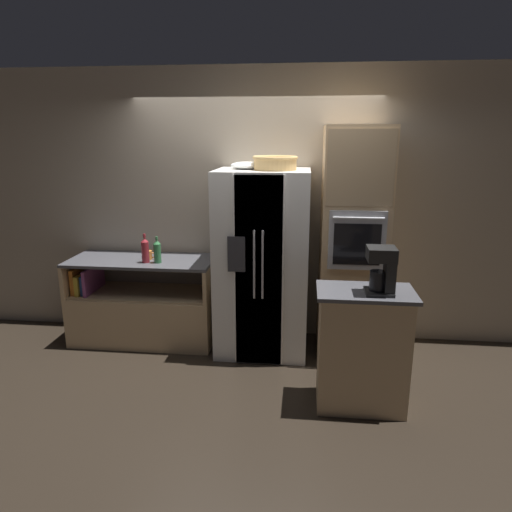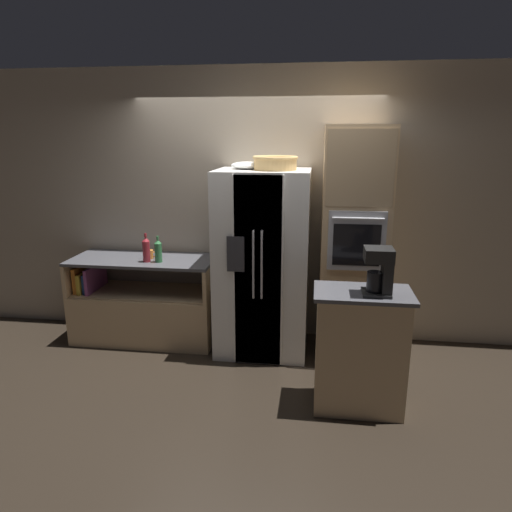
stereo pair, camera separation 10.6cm
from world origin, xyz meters
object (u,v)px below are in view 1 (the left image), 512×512
at_px(fruit_bowl, 246,165).
at_px(wicker_basket, 275,162).
at_px(wall_oven, 352,244).
at_px(coffee_maker, 384,269).
at_px(bottle_short, 145,250).
at_px(mug, 148,255).
at_px(bottle_tall, 157,251).
at_px(refrigerator, 263,263).

bearing_deg(fruit_bowl, wicker_basket, -17.98).
bearing_deg(wall_oven, coffee_maker, -83.20).
height_order(fruit_bowl, bottle_short, fruit_bowl).
height_order(wall_oven, wicker_basket, wall_oven).
relative_size(wicker_basket, mug, 3.60).
bearing_deg(bottle_tall, wicker_basket, 0.62).
bearing_deg(refrigerator, bottle_short, -177.28).
height_order(refrigerator, coffee_maker, refrigerator).
distance_m(refrigerator, wall_oven, 0.89).
bearing_deg(bottle_short, mug, 96.86).
xyz_separation_m(bottle_tall, mug, (-0.14, 0.12, -0.07)).
bearing_deg(wall_oven, bottle_short, -177.17).
xyz_separation_m(refrigerator, wall_oven, (0.87, 0.05, 0.20)).
bearing_deg(coffee_maker, bottle_short, 156.35).
xyz_separation_m(bottle_short, mug, (-0.01, 0.12, -0.08)).
bearing_deg(fruit_bowl, bottle_tall, -173.30).
bearing_deg(bottle_tall, bottle_short, -177.86).
height_order(fruit_bowl, mug, fruit_bowl).
relative_size(refrigerator, wicker_basket, 4.33).
relative_size(fruit_bowl, mug, 2.55).
relative_size(wicker_basket, bottle_tall, 1.57).
distance_m(wicker_basket, bottle_short, 1.55).
height_order(refrigerator, wicker_basket, wicker_basket).
bearing_deg(coffee_maker, bottle_tall, 154.99).
bearing_deg(refrigerator, fruit_bowl, 162.27).
bearing_deg(bottle_tall, mug, 139.36).
height_order(bottle_tall, coffee_maker, coffee_maker).
relative_size(bottle_tall, mug, 2.29).
xyz_separation_m(bottle_tall, bottle_short, (-0.12, -0.00, 0.01)).
relative_size(refrigerator, bottle_tall, 6.80).
height_order(wall_oven, fruit_bowl, wall_oven).
xyz_separation_m(wall_oven, wicker_basket, (-0.75, -0.08, 0.77)).
height_order(wall_oven, mug, wall_oven).
xyz_separation_m(refrigerator, fruit_bowl, (-0.17, 0.05, 0.94)).
distance_m(refrigerator, bottle_tall, 1.06).
height_order(refrigerator, wall_oven, wall_oven).
bearing_deg(mug, bottle_tall, -40.64).
distance_m(wicker_basket, mug, 1.61).
relative_size(bottle_tall, coffee_maker, 0.75).
relative_size(wall_oven, wicker_basket, 5.28).
height_order(wall_oven, coffee_maker, wall_oven).
height_order(mug, coffee_maker, coffee_maker).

